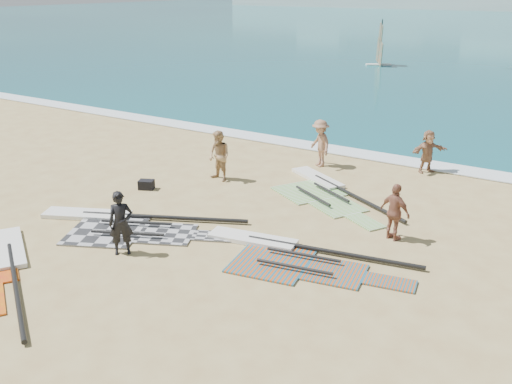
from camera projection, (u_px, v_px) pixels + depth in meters
The scene contains 12 objects.
ground at pixel (175, 286), 13.14m from camera, with size 300.00×300.00×0.00m, color tan.
surf_line at pixel (374, 157), 22.86m from camera, with size 300.00×1.20×0.04m, color white.
rig_grey at pixel (121, 224), 16.40m from camera, with size 6.17×3.98×0.20m.
rig_green at pixel (325, 190), 19.02m from camera, with size 5.23×4.16×0.20m.
rig_orange at pixel (287, 254), 14.55m from camera, with size 5.83×2.74×0.20m.
gear_bag_near at pixel (146, 185), 19.25m from camera, with size 0.49×0.36×0.31m, color black.
person_wetsuit at pixel (121, 223), 14.43m from camera, with size 0.61×0.40×1.68m, color black.
beachgoer_left at pixel (219, 156), 19.88m from camera, with size 0.86×0.67×1.77m, color tan.
beachgoer_mid at pixel (320, 143), 21.44m from camera, with size 1.16×0.67×1.79m, color #9A6D51.
beachgoer_back at pixel (395, 212), 15.25m from camera, with size 0.93×0.39×1.59m, color #945B45.
beachgoer_right at pixel (428, 151), 20.79m from camera, with size 1.46×0.47×1.58m, color #A47454.
windsurfer_left at pixel (380, 52), 47.70m from camera, with size 2.11×2.22×3.83m.
Camera 1 is at (7.81, -8.75, 6.56)m, focal length 40.00 mm.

